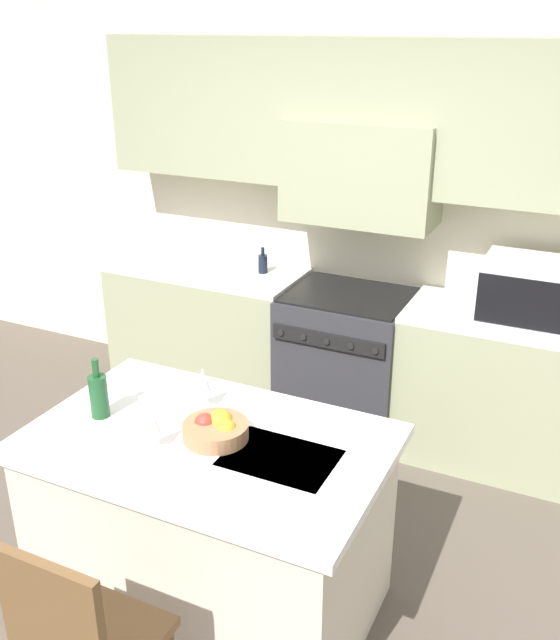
{
  "coord_description": "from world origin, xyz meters",
  "views": [
    {
      "loc": [
        1.39,
        -1.98,
        2.48
      ],
      "look_at": [
        0.01,
        0.89,
        1.14
      ],
      "focal_mm": 40.0,
      "sensor_mm": 36.0,
      "label": 1
    }
  ],
  "objects_px": {
    "microwave": "(537,292)",
    "fruit_bowl": "(216,429)",
    "wine_glass_near": "(151,421)",
    "range_stove": "(346,361)",
    "wine_bottle": "(99,395)",
    "oil_bottle_on_counter": "(263,263)",
    "wine_glass_far": "(203,381)"
  },
  "relations": [
    {
      "from": "microwave",
      "to": "fruit_bowl",
      "type": "height_order",
      "value": "microwave"
    },
    {
      "from": "wine_glass_near",
      "to": "range_stove",
      "type": "bearing_deg",
      "value": 86.23
    },
    {
      "from": "range_stove",
      "to": "wine_bottle",
      "type": "relative_size",
      "value": 3.35
    },
    {
      "from": "wine_bottle",
      "to": "oil_bottle_on_counter",
      "type": "relative_size",
      "value": 1.59
    },
    {
      "from": "wine_bottle",
      "to": "wine_glass_near",
      "type": "relative_size",
      "value": 1.42
    },
    {
      "from": "microwave",
      "to": "wine_glass_far",
      "type": "distance_m",
      "value": 1.96
    },
    {
      "from": "microwave",
      "to": "oil_bottle_on_counter",
      "type": "height_order",
      "value": "microwave"
    },
    {
      "from": "microwave",
      "to": "wine_bottle",
      "type": "bearing_deg",
      "value": -130.85
    },
    {
      "from": "microwave",
      "to": "oil_bottle_on_counter",
      "type": "bearing_deg",
      "value": 177.64
    },
    {
      "from": "oil_bottle_on_counter",
      "to": "range_stove",
      "type": "bearing_deg",
      "value": -7.96
    },
    {
      "from": "fruit_bowl",
      "to": "microwave",
      "type": "bearing_deg",
      "value": 59.62
    },
    {
      "from": "microwave",
      "to": "fruit_bowl",
      "type": "xyz_separation_m",
      "value": [
        -1.02,
        -1.74,
        -0.18
      ]
    },
    {
      "from": "wine_bottle",
      "to": "wine_glass_near",
      "type": "xyz_separation_m",
      "value": [
        0.36,
        -0.12,
        0.03
      ]
    },
    {
      "from": "wine_glass_near",
      "to": "wine_glass_far",
      "type": "relative_size",
      "value": 1.0
    },
    {
      "from": "range_stove",
      "to": "wine_glass_far",
      "type": "xyz_separation_m",
      "value": [
        -0.12,
        -1.53,
        0.56
      ]
    },
    {
      "from": "wine_glass_far",
      "to": "wine_bottle",
      "type": "bearing_deg",
      "value": -144.63
    },
    {
      "from": "microwave",
      "to": "wine_glass_near",
      "type": "xyz_separation_m",
      "value": [
        -1.21,
        -1.93,
        -0.09
      ]
    },
    {
      "from": "wine_glass_near",
      "to": "wine_bottle",
      "type": "bearing_deg",
      "value": 161.24
    },
    {
      "from": "wine_glass_near",
      "to": "fruit_bowl",
      "type": "height_order",
      "value": "wine_glass_near"
    },
    {
      "from": "range_stove",
      "to": "oil_bottle_on_counter",
      "type": "xyz_separation_m",
      "value": [
        -0.64,
        0.09,
        0.54
      ]
    },
    {
      "from": "wine_glass_far",
      "to": "range_stove",
      "type": "bearing_deg",
      "value": 85.62
    },
    {
      "from": "range_stove",
      "to": "oil_bottle_on_counter",
      "type": "height_order",
      "value": "oil_bottle_on_counter"
    },
    {
      "from": "wine_bottle",
      "to": "oil_bottle_on_counter",
      "type": "xyz_separation_m",
      "value": [
        -0.16,
        1.88,
        0.01
      ]
    },
    {
      "from": "wine_bottle",
      "to": "wine_glass_near",
      "type": "distance_m",
      "value": 0.38
    },
    {
      "from": "wine_glass_far",
      "to": "fruit_bowl",
      "type": "bearing_deg",
      "value": -47.52
    },
    {
      "from": "wine_bottle",
      "to": "wine_glass_far",
      "type": "height_order",
      "value": "wine_bottle"
    },
    {
      "from": "range_stove",
      "to": "fruit_bowl",
      "type": "relative_size",
      "value": 3.37
    },
    {
      "from": "range_stove",
      "to": "wine_glass_far",
      "type": "bearing_deg",
      "value": -94.38
    },
    {
      "from": "wine_glass_near",
      "to": "oil_bottle_on_counter",
      "type": "xyz_separation_m",
      "value": [
        -0.52,
        2.0,
        -0.02
      ]
    },
    {
      "from": "range_stove",
      "to": "wine_glass_far",
      "type": "height_order",
      "value": "wine_glass_far"
    },
    {
      "from": "range_stove",
      "to": "wine_glass_near",
      "type": "xyz_separation_m",
      "value": [
        -0.13,
        -1.91,
        0.56
      ]
    },
    {
      "from": "microwave",
      "to": "fruit_bowl",
      "type": "distance_m",
      "value": 2.03
    }
  ]
}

